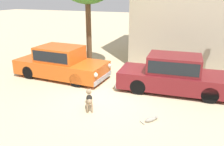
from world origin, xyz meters
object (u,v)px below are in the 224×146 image
object	(u,v)px
parked_sedan_nearest	(61,62)
stray_dog_spotted	(89,98)
parked_sedan_second	(174,74)
stray_cat	(151,119)

from	to	relation	value
parked_sedan_nearest	stray_dog_spotted	distance (m)	3.77
parked_sedan_nearest	parked_sedan_second	distance (m)	5.30
parked_sedan_second	stray_dog_spotted	size ratio (longest dim) A/B	4.81
parked_sedan_second	stray_cat	xyz separation A→B (m)	(-0.36, -2.78, -0.68)
parked_sedan_nearest	stray_dog_spotted	world-z (taller)	parked_sedan_nearest
parked_sedan_nearest	parked_sedan_second	size ratio (longest dim) A/B	0.98
parked_sedan_nearest	parked_sedan_second	bearing A→B (deg)	4.36
parked_sedan_nearest	stray_cat	bearing A→B (deg)	-25.22
parked_sedan_nearest	parked_sedan_second	xyz separation A→B (m)	(5.30, 0.13, 0.01)
parked_sedan_second	stray_dog_spotted	xyz separation A→B (m)	(-2.57, -2.71, -0.32)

